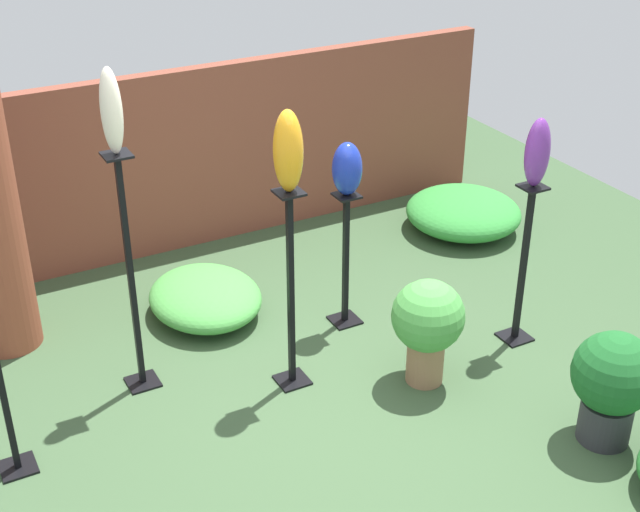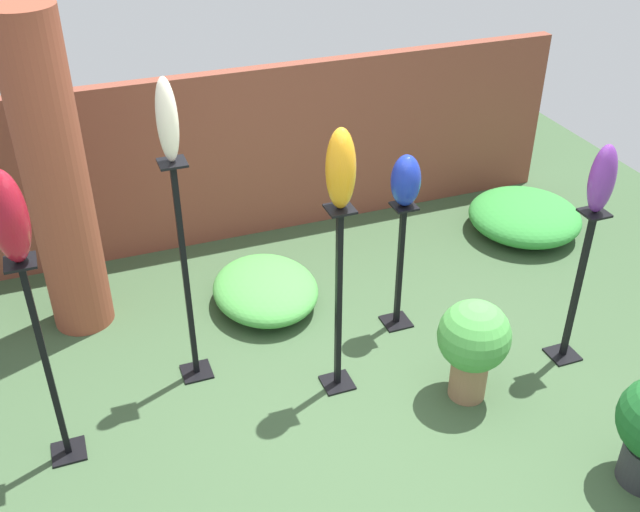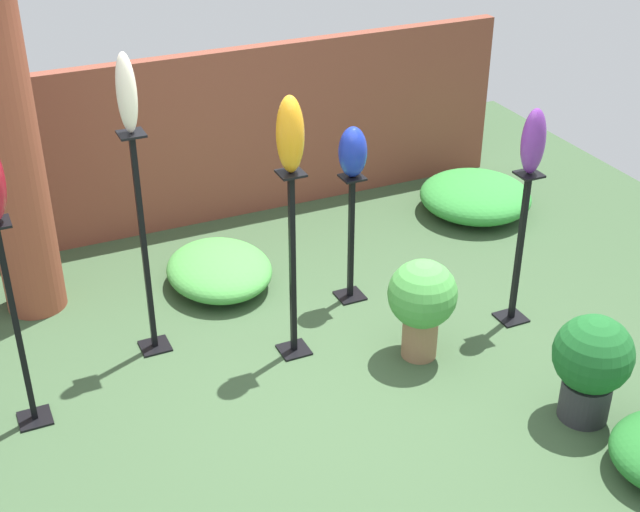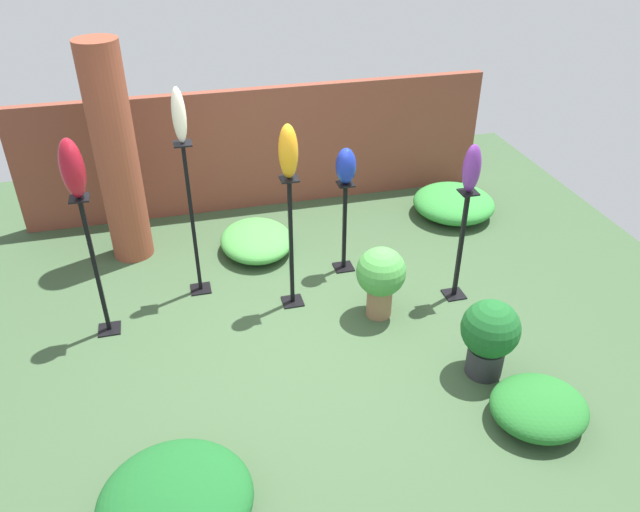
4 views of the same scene
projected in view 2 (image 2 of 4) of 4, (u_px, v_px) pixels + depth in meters
name	position (u px, v px, depth m)	size (l,w,h in m)	color
ground_plane	(371.00, 418.00, 4.74)	(8.00, 8.00, 0.00)	#385133
brick_wall_back	(254.00, 154.00, 6.32)	(5.60, 0.12, 1.48)	brown
brick_pillar	(56.00, 181.00, 4.99)	(0.43, 0.43, 2.31)	brown
pedestal_ivory	(186.00, 284.00, 4.71)	(0.20, 0.20, 1.58)	black
pedestal_cobalt	(399.00, 272.00, 5.33)	(0.20, 0.20, 1.00)	black
pedestal_ruby	(49.00, 373.00, 4.15)	(0.20, 0.20, 1.37)	black
pedestal_violet	(576.00, 294.00, 4.97)	(0.20, 0.20, 1.15)	black
pedestal_amber	(338.00, 309.00, 4.68)	(0.20, 0.20, 1.34)	black
art_vase_ivory	(167.00, 120.00, 4.11)	(0.12, 0.12, 0.50)	beige
art_vase_cobalt	(406.00, 181.00, 4.94)	(0.20, 0.21, 0.37)	#192D9E
art_vase_ruby	(8.00, 217.00, 3.62)	(0.19, 0.20, 0.51)	maroon
art_vase_violet	(602.00, 179.00, 4.51)	(0.16, 0.15, 0.45)	#6B2D8C
art_vase_amber	(341.00, 169.00, 4.15)	(0.17, 0.19, 0.49)	orange
potted_plant_back_center	(473.00, 342.00, 4.69)	(0.46, 0.46, 0.72)	#936B4C
foliage_bed_center	(525.00, 216.00, 6.59)	(0.97, 0.99, 0.32)	#338C38
foliage_bed_rear	(265.00, 289.00, 5.69)	(0.79, 0.93, 0.28)	#479942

